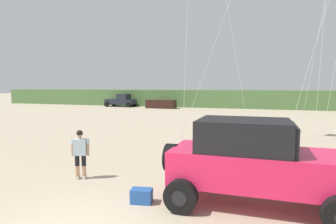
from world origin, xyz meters
TOP-DOWN VIEW (x-y plane):
  - dune_ridge at (4.01, 41.01)m, footprint 90.00×9.05m
  - jeep at (3.60, 2.91)m, footprint 4.86×2.42m
  - person_watching at (-2.01, 3.30)m, footprint 0.58×0.42m
  - cooler_box at (0.76, 2.12)m, footprint 0.62×0.45m
  - distant_pickup at (-17.32, 35.00)m, footprint 4.63×2.43m
  - distant_sedan at (-10.40, 33.96)m, footprint 4.29×1.93m

SIDE VIEW (x-z plane):
  - cooler_box at x=0.76m, z-range 0.00..0.38m
  - distant_sedan at x=-10.40m, z-range 0.00..1.20m
  - person_watching at x=-2.01m, z-range 0.10..1.77m
  - distant_pickup at x=-17.32m, z-range -0.05..1.93m
  - jeep at x=3.60m, z-range 0.07..2.33m
  - dune_ridge at x=4.01m, z-range 0.00..2.57m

